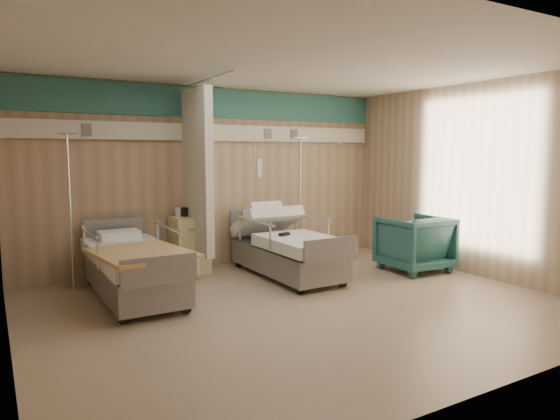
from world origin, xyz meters
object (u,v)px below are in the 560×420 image
object	(u,v)px
bed_left	(134,273)
bedside_cabinet	(190,245)
iv_stand_left	(72,257)
bed_right	(287,255)
visitor_armchair	(414,243)
iv_stand_right	(300,235)

from	to	relation	value
bed_left	bedside_cabinet	world-z (taller)	bedside_cabinet
iv_stand_left	bed_left	bearing A→B (deg)	-56.71
bed_right	visitor_armchair	world-z (taller)	visitor_armchair
visitor_armchair	iv_stand_left	world-z (taller)	iv_stand_left
bed_right	iv_stand_right	size ratio (longest dim) A/B	1.05
bed_right	iv_stand_right	distance (m)	1.14
iv_stand_right	iv_stand_left	size ratio (longest dim) A/B	1.00
visitor_armchair	bed_right	bearing A→B (deg)	-17.52
bedside_cabinet	bed_left	bearing A→B (deg)	-139.40
iv_stand_right	bedside_cabinet	bearing A→B (deg)	178.32
iv_stand_right	bed_left	bearing A→B (deg)	-164.09
iv_stand_left	bed_right	bearing A→B (deg)	-17.70
visitor_armchair	bed_left	bearing A→B (deg)	-6.91
bedside_cabinet	visitor_armchair	xyz separation A→B (m)	(3.00, -1.58, -0.00)
iv_stand_right	visitor_armchair	bearing A→B (deg)	-54.40
bedside_cabinet	iv_stand_left	xyz separation A→B (m)	(-1.63, -0.01, -0.01)
bedside_cabinet	iv_stand_left	size ratio (longest dim) A/B	0.42
bedside_cabinet	visitor_armchair	bearing A→B (deg)	-27.73
bed_right	bedside_cabinet	bearing A→B (deg)	141.95
bed_right	iv_stand_right	bearing A→B (deg)	47.95
bed_left	iv_stand_right	xyz separation A→B (m)	(2.96, 0.84, 0.11)
iv_stand_left	bedside_cabinet	bearing A→B (deg)	0.42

